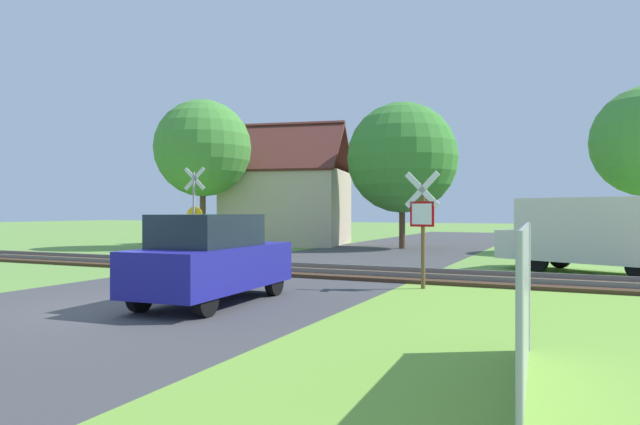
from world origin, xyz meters
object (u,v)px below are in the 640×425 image
object	(u,v)px
crossing_sign_far	(194,209)
parked_car	(212,259)
tree_center	(402,158)
stop_sign_near	(423,221)
house	(288,204)
tree_left	(203,148)
mail_truck	(590,231)
fence_panel	(525,308)

from	to	relation	value
crossing_sign_far	parked_car	distance (m)	10.33
crossing_sign_far	tree_center	world-z (taller)	tree_center
stop_sign_near	house	distance (m)	18.85
tree_left	mail_truck	size ratio (longest dim) A/B	1.42
tree_left	fence_panel	distance (m)	24.62
tree_left	fence_panel	xyz separation A→B (m)	(16.73, -17.58, -4.16)
house	tree_left	xyz separation A→B (m)	(-2.52, -4.53, 2.78)
crossing_sign_far	fence_panel	world-z (taller)	crossing_sign_far
crossing_sign_far	tree_left	bearing A→B (deg)	116.07
stop_sign_near	mail_truck	distance (m)	6.64
house	tree_left	distance (m)	5.88
house	stop_sign_near	bearing A→B (deg)	-64.11
fence_panel	tree_left	bearing A→B (deg)	40.36
stop_sign_near	tree_center	size ratio (longest dim) A/B	0.39
stop_sign_near	parked_car	world-z (taller)	stop_sign_near
tree_center	parked_car	xyz separation A→B (m)	(1.20, -17.76, -3.58)
tree_left	parked_car	distance (m)	18.26
house	tree_center	xyz separation A→B (m)	(6.86, -1.08, 2.24)
stop_sign_near	fence_panel	bearing A→B (deg)	120.08
crossing_sign_far	parked_car	size ratio (longest dim) A/B	0.86
parked_car	tree_left	bearing A→B (deg)	123.49
parked_car	tree_center	bearing A→B (deg)	90.88
stop_sign_near	fence_panel	world-z (taller)	stop_sign_near
tree_left	fence_panel	size ratio (longest dim) A/B	2.08
crossing_sign_far	parked_car	xyz separation A→B (m)	(6.41, -8.03, -1.04)
crossing_sign_far	mail_truck	bearing A→B (deg)	-1.91
stop_sign_near	tree_center	world-z (taller)	tree_center
parked_car	crossing_sign_far	bearing A→B (deg)	125.66
tree_center	fence_panel	world-z (taller)	tree_center
crossing_sign_far	stop_sign_near	bearing A→B (deg)	-30.83
house	mail_truck	world-z (taller)	house
tree_center	fence_panel	size ratio (longest dim) A/B	2.01
stop_sign_near	tree_center	distance (m)	14.93
tree_left	fence_panel	world-z (taller)	tree_left
stop_sign_near	tree_left	distance (m)	17.73
house	fence_panel	bearing A→B (deg)	-68.51
stop_sign_near	house	size ratio (longest dim) A/B	0.37
house	tree_center	world-z (taller)	tree_center
house	fence_panel	xyz separation A→B (m)	(14.21, -22.11, -1.38)
house	mail_truck	bearing A→B (deg)	-43.52
stop_sign_near	fence_panel	distance (m)	7.68
stop_sign_near	crossing_sign_far	xyz separation A→B (m)	(-9.73, 4.21, 0.32)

